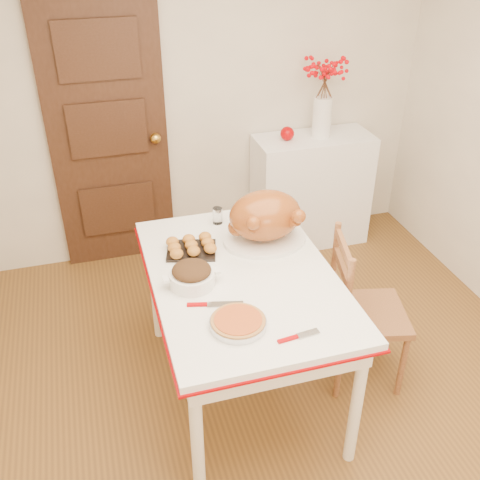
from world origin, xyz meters
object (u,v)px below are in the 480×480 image
object	(u,v)px
chair_oak	(369,311)
pumpkin_pie	(238,321)
turkey_platter	(265,218)
sideboard	(311,190)
kitchen_table	(242,335)

from	to	relation	value
chair_oak	pumpkin_pie	size ratio (longest dim) A/B	3.68
turkey_platter	pumpkin_pie	distance (m)	0.76
sideboard	pumpkin_pie	xyz separation A→B (m)	(-1.16, -1.88, 0.41)
sideboard	pumpkin_pie	distance (m)	2.25
kitchen_table	chair_oak	distance (m)	0.74
turkey_platter	pumpkin_pie	xyz separation A→B (m)	(-0.35, -0.67, -0.12)
kitchen_table	turkey_platter	size ratio (longest dim) A/B	2.92
kitchen_table	chair_oak	bearing A→B (deg)	-5.83
sideboard	chair_oak	xyz separation A→B (m)	(-0.29, -1.57, 0.02)
kitchen_table	turkey_platter	world-z (taller)	turkey_platter
pumpkin_pie	kitchen_table	bearing A→B (deg)	70.53
kitchen_table	pumpkin_pie	xyz separation A→B (m)	(-0.14, -0.39, 0.45)
kitchen_table	turkey_platter	bearing A→B (deg)	52.42
sideboard	kitchen_table	xyz separation A→B (m)	(-1.03, -1.49, -0.04)
sideboard	turkey_platter	bearing A→B (deg)	-123.82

